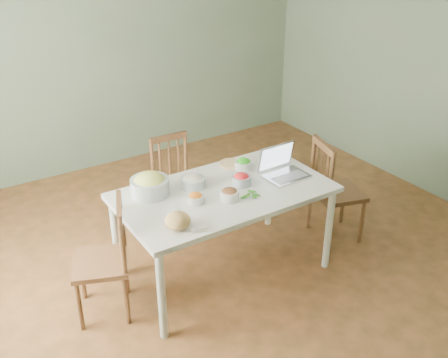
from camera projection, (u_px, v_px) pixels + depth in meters
floor at (233, 261)px, 4.56m from camera, size 5.00×5.00×0.00m
wall_back at (111, 50)px, 5.81m from camera, size 5.00×0.00×2.70m
wall_right at (444, 68)px, 5.14m from camera, size 0.00×5.00×2.70m
dining_table at (224, 232)px, 4.25m from camera, size 1.67×0.94×0.78m
chair_far at (178, 186)px, 4.85m from camera, size 0.42×0.40×0.91m
chair_left at (100, 260)px, 3.78m from camera, size 0.52×0.53×0.93m
chair_right at (338, 190)px, 4.71m from camera, size 0.52×0.53×0.97m
bread_boule at (178, 221)px, 3.56m from camera, size 0.20×0.20×0.12m
butter_stick at (200, 229)px, 3.54m from camera, size 0.11×0.07×0.03m
bowl_squash at (150, 184)px, 3.98m from camera, size 0.34×0.34×0.17m
bowl_carrot at (195, 198)px, 3.89m from camera, size 0.17×0.17×0.07m
bowl_onion at (193, 181)px, 4.10m from camera, size 0.22×0.22×0.11m
bowl_mushroom at (229, 194)px, 3.92m from camera, size 0.19×0.19×0.10m
bowl_redpep at (241, 179)px, 4.14m from camera, size 0.17×0.17×0.09m
bowl_broccoli at (243, 164)px, 4.39m from camera, size 0.19×0.19×0.09m
flatbread at (231, 164)px, 4.48m from camera, size 0.21×0.21×0.02m
basil_bunch at (249, 195)px, 3.99m from camera, size 0.19×0.19×0.02m
laptop at (287, 164)px, 4.22m from camera, size 0.36×0.30×0.25m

